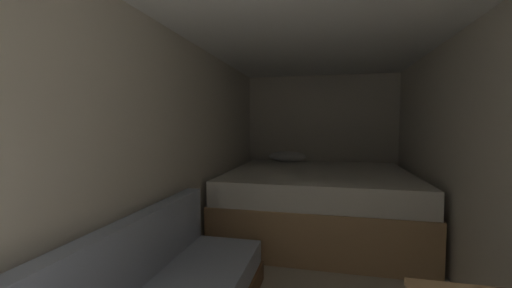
{
  "coord_description": "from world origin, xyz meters",
  "views": [
    {
      "loc": [
        0.09,
        -0.3,
        1.34
      ],
      "look_at": [
        -0.58,
        2.63,
        1.15
      ],
      "focal_mm": 21.56,
      "sensor_mm": 36.0,
      "label": 1
    }
  ],
  "objects": [
    {
      "name": "wall_left",
      "position": [
        -1.17,
        2.06,
        1.05
      ],
      "size": [
        0.05,
        5.09,
        2.1
      ],
      "primitive_type": "cube",
      "color": "beige",
      "rests_on": "ground"
    },
    {
      "name": "wall_right",
      "position": [
        1.17,
        2.06,
        1.05
      ],
      "size": [
        0.05,
        5.09,
        2.1
      ],
      "primitive_type": "cube",
      "color": "beige",
      "rests_on": "ground"
    },
    {
      "name": "bed",
      "position": [
        -0.0,
        3.53,
        0.39
      ],
      "size": [
        2.16,
        2.05,
        0.94
      ],
      "color": "tan",
      "rests_on": "ground"
    },
    {
      "name": "wall_back",
      "position": [
        0.0,
        4.62,
        1.05
      ],
      "size": [
        2.38,
        0.05,
        2.1
      ],
      "primitive_type": "cube",
      "color": "beige",
      "rests_on": "ground"
    },
    {
      "name": "ceiling_slab",
      "position": [
        0.0,
        2.06,
        2.13
      ],
      "size": [
        2.38,
        5.09,
        0.05
      ],
      "primitive_type": "cube",
      "color": "white",
      "rests_on": "wall_left"
    }
  ]
}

